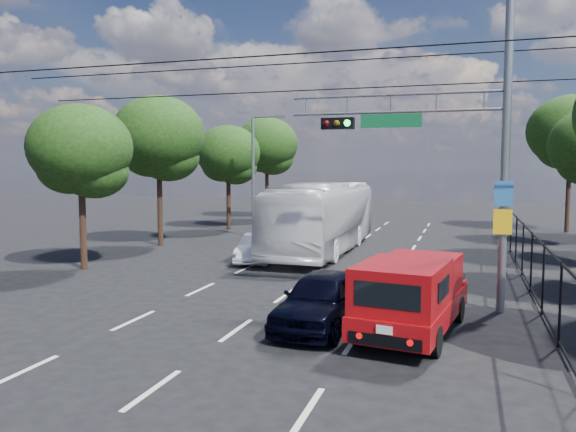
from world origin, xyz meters
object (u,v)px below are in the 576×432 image
at_px(red_pickup, 412,293).
at_px(white_bus, 323,217).
at_px(navy_hatchback, 322,299).
at_px(white_van, 258,248).
at_px(signal_mast, 461,128).

xyz_separation_m(red_pickup, white_bus, (-5.40, 12.47, 0.65)).
relative_size(navy_hatchback, white_van, 1.16).
height_order(navy_hatchback, white_bus, white_bus).
distance_m(signal_mast, red_pickup, 5.24).
height_order(signal_mast, navy_hatchback, signal_mast).
xyz_separation_m(signal_mast, navy_hatchback, (-3.28, -3.02, -4.52)).
distance_m(signal_mast, navy_hatchback, 6.35).
bearing_deg(white_van, navy_hatchback, -67.51).
xyz_separation_m(red_pickup, white_van, (-7.38, 8.73, -0.42)).
bearing_deg(navy_hatchback, white_van, 124.45).
xyz_separation_m(navy_hatchback, white_bus, (-3.13, 12.54, 0.95)).
distance_m(red_pickup, white_van, 11.44).
bearing_deg(white_van, signal_mast, -42.19).
bearing_deg(white_bus, signal_mast, -56.21).
bearing_deg(red_pickup, white_bus, 113.43).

